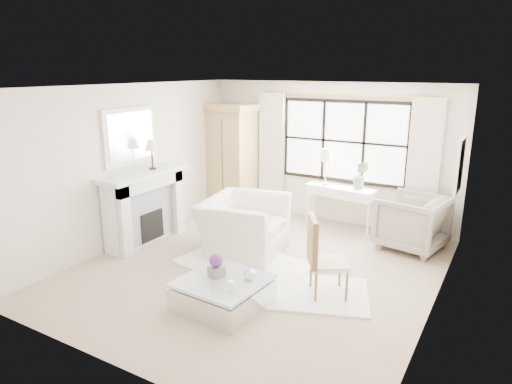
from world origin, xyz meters
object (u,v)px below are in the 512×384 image
(club_armchair, at_px, (244,225))
(coffee_table, at_px, (223,293))
(console_table, at_px, (340,207))
(armoire, at_px, (230,157))

(club_armchair, relative_size, coffee_table, 1.30)
(club_armchair, bearing_deg, coffee_table, -165.53)
(console_table, height_order, coffee_table, console_table)
(armoire, bearing_deg, coffee_table, -50.54)
(club_armchair, height_order, coffee_table, club_armchair)
(console_table, relative_size, club_armchair, 0.98)
(armoire, xyz_separation_m, console_table, (2.44, 0.05, -0.74))
(armoire, xyz_separation_m, club_armchair, (1.49, -1.88, -0.69))
(club_armchair, xyz_separation_m, coffee_table, (0.74, -1.70, -0.27))
(console_table, bearing_deg, club_armchair, -109.33)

